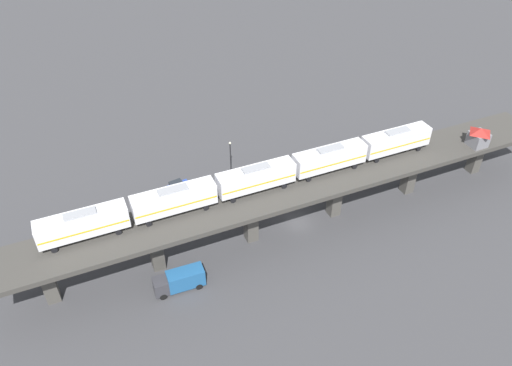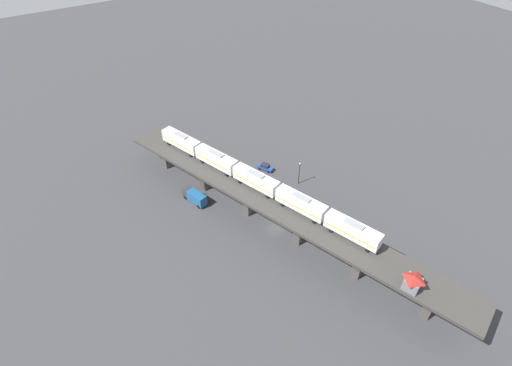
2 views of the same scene
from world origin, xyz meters
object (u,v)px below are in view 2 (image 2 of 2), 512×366
at_px(delivery_truck, 195,196).
at_px(street_lamp, 299,172).
at_px(street_car_red, 316,217).
at_px(street_car_silver, 346,242).
at_px(subway_train, 256,180).
at_px(street_car_blue, 265,167).
at_px(signal_hut, 413,282).

bearing_deg(delivery_truck, street_lamp, 162.73).
height_order(street_car_red, street_car_silver, same).
bearing_deg(street_lamp, delivery_truck, -17.27).
relative_size(subway_train, street_lamp, 8.63).
height_order(street_car_blue, delivery_truck, delivery_truck).
relative_size(street_car_blue, delivery_truck, 0.63).
height_order(subway_train, street_car_silver, subway_train).
bearing_deg(street_car_red, subway_train, -42.43).
relative_size(street_car_silver, street_lamp, 0.67).
bearing_deg(delivery_truck, signal_hut, 112.03).
bearing_deg(street_lamp, signal_hut, 81.33).
distance_m(street_car_blue, delivery_truck, 22.55).
bearing_deg(street_car_red, signal_hut, 86.70).
bearing_deg(street_car_red, street_car_blue, -91.13).
xyz_separation_m(street_car_red, street_car_silver, (-0.95, 9.83, 0.00)).
xyz_separation_m(subway_train, street_car_silver, (-11.86, 19.81, -9.82)).
distance_m(street_car_silver, street_lamp, 23.70).
relative_size(signal_hut, street_car_red, 0.86).
bearing_deg(signal_hut, delivery_truck, -67.97).
xyz_separation_m(subway_train, street_car_blue, (-11.37, -13.10, -9.82)).
distance_m(subway_train, street_car_silver, 25.09).
bearing_deg(delivery_truck, street_car_blue, -176.43).
relative_size(street_car_red, delivery_truck, 0.63).
bearing_deg(street_car_blue, street_car_red, 88.87).
xyz_separation_m(street_car_blue, street_lamp, (-4.30, 9.73, 3.17)).
bearing_deg(street_car_silver, street_car_blue, -89.15).
height_order(signal_hut, delivery_truck, signal_hut).
bearing_deg(delivery_truck, subway_train, 133.55).
height_order(street_car_blue, street_lamp, street_lamp).
xyz_separation_m(signal_hut, street_car_red, (-1.65, -28.68, -9.08)).
distance_m(signal_hut, street_lamp, 42.92).
xyz_separation_m(street_car_blue, delivery_truck, (22.49, 1.40, 0.82)).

